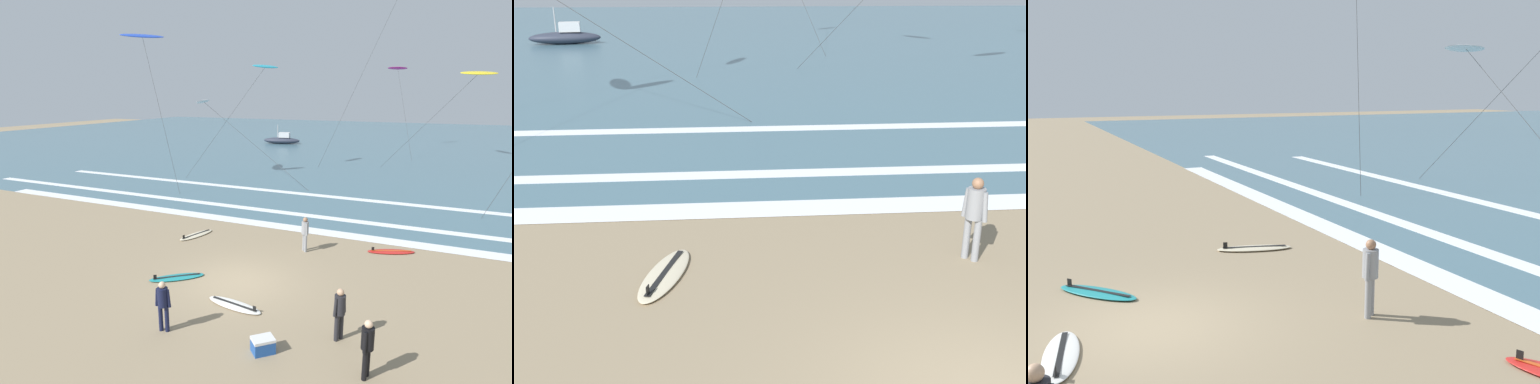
% 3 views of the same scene
% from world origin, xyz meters
% --- Properties ---
extents(ground_plane, '(160.00, 160.00, 0.00)m').
position_xyz_m(ground_plane, '(0.00, 0.00, 0.00)').
color(ground_plane, '#937F60').
extents(wave_foam_shoreline, '(39.27, 0.98, 0.01)m').
position_xyz_m(wave_foam_shoreline, '(-1.99, 6.96, 0.01)').
color(wave_foam_shoreline, white).
rests_on(wave_foam_shoreline, ocean_surface).
extents(wave_foam_mid_break, '(53.44, 0.67, 0.01)m').
position_xyz_m(wave_foam_mid_break, '(-0.14, 9.55, 0.01)').
color(wave_foam_mid_break, white).
rests_on(wave_foam_mid_break, ocean_surface).
extents(surfer_mid_group, '(0.39, 0.45, 1.60)m').
position_xyz_m(surfer_mid_group, '(1.29, 4.07, 0.96)').
color(surfer_mid_group, gray).
rests_on(surfer_mid_group, ground).
extents(surfboard_near_water, '(1.98, 1.82, 0.25)m').
position_xyz_m(surfboard_near_water, '(-2.32, -0.73, 0.05)').
color(surfboard_near_water, teal).
rests_on(surfboard_near_water, ground).
extents(surfboard_right_spare, '(1.12, 2.18, 0.25)m').
position_xyz_m(surfboard_right_spare, '(-4.33, 3.82, 0.05)').
color(surfboard_right_spare, beige).
rests_on(surfboard_right_spare, ground).
extents(surfboard_left_pile, '(2.17, 0.93, 0.25)m').
position_xyz_m(surfboard_left_pile, '(0.71, -1.74, 0.05)').
color(surfboard_left_pile, silver).
rests_on(surfboard_left_pile, ground).
extents(kite_white_high_right, '(11.12, 4.02, 6.56)m').
position_xyz_m(kite_white_high_right, '(-12.38, 18.00, 6.30)').
color(kite_white_high_right, white).
rests_on(kite_white_high_right, ground).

